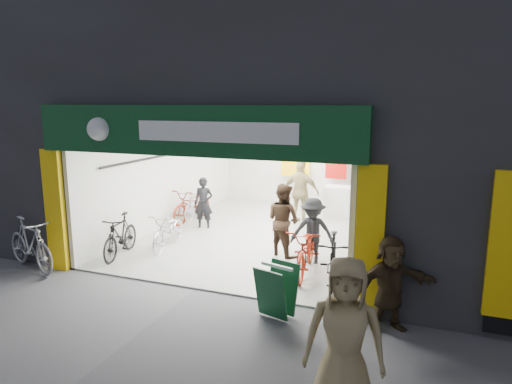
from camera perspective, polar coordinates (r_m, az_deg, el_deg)
The scene contains 17 objects.
ground at distance 9.06m, azimuth -7.69°, elevation -11.99°, with size 60.00×60.00×0.00m, color #56565B.
building at distance 12.69m, azimuth 6.74°, elevation 14.56°, with size 17.00×10.27×8.00m.
bike_left_front at distance 11.43m, azimuth -10.84°, elevation -4.73°, with size 0.60×1.73×0.91m, color silver.
bike_left_midfront at distance 11.04m, azimuth -16.60°, elevation -5.31°, with size 0.47×1.68×1.01m, color black.
bike_left_midback at distance 13.84m, azimuth -7.95°, elevation -1.61°, with size 0.68×1.95×1.02m, color maroon.
bike_left_back at distance 14.06m, azimuth -7.46°, elevation -1.58°, with size 0.44×1.56×0.93m, color silver.
bike_right_front at distance 8.79m, azimuth 9.59°, elevation -8.91°, with size 0.52×1.84×1.11m, color black.
bike_right_mid at distance 9.64m, azimuth 6.37°, elevation -7.23°, with size 0.68×1.96×1.03m, color maroon.
bike_right_back at distance 13.17m, azimuth 13.59°, elevation -2.10°, with size 0.56×1.98×1.19m, color silver.
parked_bike at distance 10.90m, azimuth -26.38°, elevation -5.86°, with size 0.54×1.91×1.15m, color #B9B9BE.
customer_a at distance 12.93m, azimuth -6.57°, elevation -1.44°, with size 0.54×0.35×1.48m, color black.
customer_b at distance 10.58m, azimuth 3.40°, elevation -3.54°, with size 0.84×0.65×1.73m, color #342318.
customer_c at distance 10.10m, azimuth 7.09°, elevation -4.96°, with size 0.98×0.56×1.51m, color black.
customer_d at distance 13.45m, azimuth 5.64°, elevation -0.01°, with size 1.12×0.46×1.90m, color #918054.
pedestrian_near at distance 5.49m, azimuth 11.01°, elevation -17.40°, with size 0.92×0.60×1.89m, color #927F54.
pedestrian_far at distance 7.53m, azimuth 16.40°, elevation -10.96°, with size 1.43×0.45×1.54m, color #372A19.
sandwich_board at distance 7.77m, azimuth 2.60°, elevation -12.05°, with size 0.71×0.72×0.88m.
Camera 1 is at (4.05, -7.29, 3.55)m, focal length 32.00 mm.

